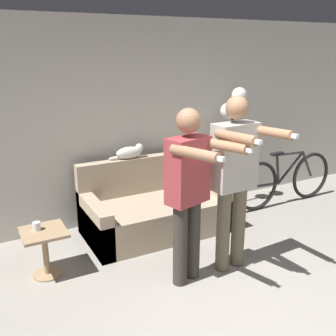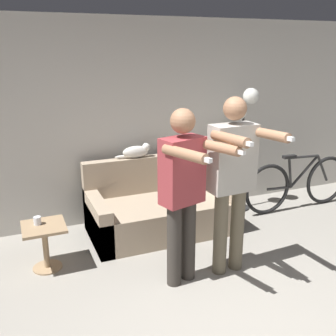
{
  "view_description": "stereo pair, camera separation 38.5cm",
  "coord_description": "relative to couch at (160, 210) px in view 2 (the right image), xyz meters",
  "views": [
    {
      "loc": [
        -1.99,
        -1.81,
        2.22
      ],
      "look_at": [
        -0.13,
        1.69,
        1.01
      ],
      "focal_mm": 42.0,
      "sensor_mm": 36.0,
      "label": 1
    },
    {
      "loc": [
        -1.64,
        -1.97,
        2.22
      ],
      "look_at": [
        -0.13,
        1.69,
        1.01
      ],
      "focal_mm": 42.0,
      "sensor_mm": 36.0,
      "label": 2
    }
  ],
  "objects": [
    {
      "name": "floor_lamp",
      "position": [
        1.31,
        0.23,
        1.07
      ],
      "size": [
        0.4,
        0.31,
        1.71
      ],
      "color": "black",
      "rests_on": "ground_plane"
    },
    {
      "name": "person_right",
      "position": [
        0.31,
        -1.16,
        0.78
      ],
      "size": [
        0.54,
        0.69,
        1.8
      ],
      "rotation": [
        0.0,
        0.0,
        0.05
      ],
      "color": "#6B604C",
      "rests_on": "ground_plane"
    },
    {
      "name": "bicycle",
      "position": [
        2.07,
        -0.09,
        0.1
      ],
      "size": [
        1.76,
        0.07,
        0.81
      ],
      "color": "black",
      "rests_on": "ground_plane"
    },
    {
      "name": "person_left",
      "position": [
        -0.22,
        -1.16,
        0.72
      ],
      "size": [
        0.59,
        0.76,
        1.72
      ],
      "rotation": [
        0.0,
        0.0,
        0.28
      ],
      "color": "#38332D",
      "rests_on": "ground_plane"
    },
    {
      "name": "wall_back",
      "position": [
        -0.01,
        0.57,
        1.03
      ],
      "size": [
        10.0,
        0.05,
        2.6
      ],
      "color": "beige",
      "rests_on": "ground_plane"
    },
    {
      "name": "couch",
      "position": [
        0.0,
        0.0,
        0.0
      ],
      "size": [
        1.76,
        0.92,
        0.89
      ],
      "color": "tan",
      "rests_on": "ground_plane"
    },
    {
      "name": "cup",
      "position": [
        -1.48,
        -0.35,
        0.26
      ],
      "size": [
        0.08,
        0.08,
        0.08
      ],
      "color": "silver",
      "rests_on": "side_table"
    },
    {
      "name": "cat",
      "position": [
        -0.18,
        0.35,
        0.69
      ],
      "size": [
        0.46,
        0.13,
        0.18
      ],
      "color": "silver",
      "rests_on": "couch"
    },
    {
      "name": "side_table",
      "position": [
        -1.43,
        -0.4,
        0.08
      ],
      "size": [
        0.43,
        0.43,
        0.49
      ],
      "color": "#A38460",
      "rests_on": "ground_plane"
    }
  ]
}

